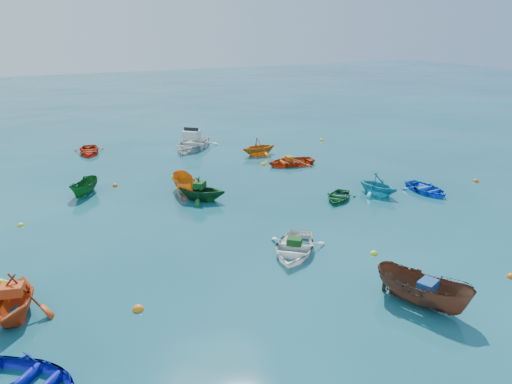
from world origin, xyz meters
name	(u,v)px	position (x,y,z in m)	size (l,w,h in m)	color
ground	(302,231)	(0.00, 0.00, 0.00)	(160.00, 160.00, 0.00)	#0A3F4C
dinghy_white_near	(294,253)	(-1.49, -1.87, 0.00)	(2.45, 3.43, 0.71)	white
sampan_brown_mid	(421,305)	(0.50, -7.37, 0.00)	(1.32, 3.49, 1.35)	#593020
dinghy_blue_se	(426,192)	(9.41, 1.78, 0.00)	(2.05, 2.86, 0.59)	blue
dinghy_orange_w	(16,316)	(-12.32, -2.01, 0.00)	(2.62, 3.03, 1.60)	#C33E12
dinghy_green_e	(338,199)	(4.07, 2.93, 0.00)	(1.72, 2.40, 0.50)	#135427
dinghy_cyan_se	(377,194)	(6.57, 2.71, 0.00)	(2.23, 2.59, 1.36)	#1C9BB1
sampan_orange_n	(186,193)	(-3.22, 7.69, 0.00)	(1.15, 3.05, 1.18)	orange
dinghy_green_n	(202,200)	(-2.81, 6.09, 0.00)	(2.33, 2.70, 1.42)	#10471F
dinghy_red_ne	(290,165)	(5.10, 10.17, 0.00)	(2.35, 3.29, 0.68)	#C03810
dinghy_red_far	(89,153)	(-6.95, 19.41, 0.00)	(2.17, 3.04, 0.63)	red
dinghy_orange_far	(259,155)	(4.31, 13.50, 0.00)	(2.32, 2.69, 1.41)	#BF6612
sampan_green_far	(85,194)	(-8.50, 9.86, 0.00)	(0.96, 2.56, 0.99)	#12501B
motorboat_white	(192,148)	(0.47, 17.52, 0.00)	(3.28, 4.58, 1.55)	silver
tarp_green_a	(294,241)	(-1.43, -1.79, 0.51)	(0.62, 0.47, 0.30)	#114515
tarp_blue_a	(428,285)	(0.56, -7.51, 0.84)	(0.69, 0.53, 0.34)	navy
tarp_orange_a	(12,290)	(-12.30, -1.96, 0.97)	(0.72, 0.55, 0.35)	#D54115
tarp_green_b	(199,185)	(-2.89, 6.15, 0.89)	(0.73, 0.55, 0.35)	#104315
tarp_orange_b	(289,158)	(5.00, 10.18, 0.49)	(0.60, 0.45, 0.29)	#B25B12
buoy_or_a	(138,310)	(-8.51, -3.41, 0.00)	(0.39, 0.39, 0.39)	orange
buoy_ye_a	(374,254)	(1.56, -3.41, 0.00)	(0.30, 0.30, 0.30)	yellow
buoy_or_b	(511,277)	(5.07, -7.35, 0.00)	(0.33, 0.33, 0.33)	orange
buoy_ye_b	(21,226)	(-11.96, 6.46, 0.00)	(0.29, 0.29, 0.29)	yellow
buoy_or_c	(115,186)	(-6.68, 10.66, 0.00)	(0.32, 0.32, 0.32)	#F6580D
buoy_ye_c	(263,165)	(3.41, 11.00, 0.00)	(0.35, 0.35, 0.35)	yellow
buoy_or_d	(476,182)	(13.57, 1.95, 0.00)	(0.34, 0.34, 0.34)	#E9540C
buoy_ye_d	(174,178)	(-3.02, 10.75, 0.00)	(0.36, 0.36, 0.36)	yellow
buoy_or_e	(284,159)	(5.47, 11.75, 0.00)	(0.32, 0.32, 0.32)	orange
buoy_ye_e	(321,141)	(10.95, 15.40, 0.00)	(0.37, 0.37, 0.37)	yellow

